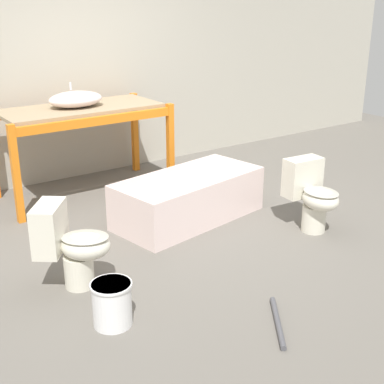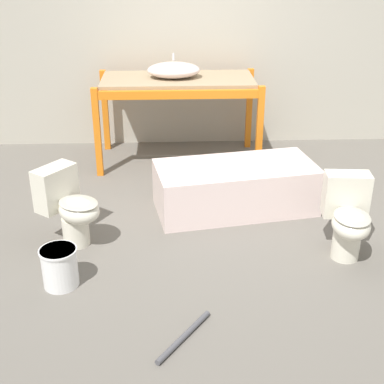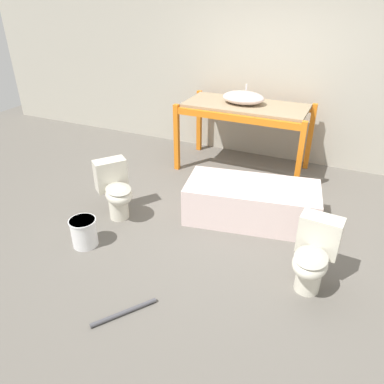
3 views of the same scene
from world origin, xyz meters
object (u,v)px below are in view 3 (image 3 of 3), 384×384
(sink_basin, at_px, (243,98))
(bathtub_main, at_px, (252,200))
(toilet_far, at_px, (116,189))
(toilet_near, at_px, (313,255))
(bucket_white, at_px, (84,232))

(sink_basin, height_order, bathtub_main, sink_basin)
(sink_basin, xyz_separation_m, toilet_far, (-0.92, -1.90, -0.72))
(bathtub_main, relative_size, toilet_far, 2.39)
(toilet_near, bearing_deg, bathtub_main, 138.20)
(toilet_far, xyz_separation_m, bucket_white, (0.01, -0.64, -0.19))
(sink_basin, distance_m, toilet_near, 2.70)
(bathtub_main, height_order, toilet_far, toilet_far)
(bathtub_main, xyz_separation_m, toilet_far, (-1.49, -0.58, 0.10))
(toilet_far, bearing_deg, sink_basin, 11.68)
(bathtub_main, relative_size, bucket_white, 5.12)
(sink_basin, xyz_separation_m, bucket_white, (-0.91, -2.54, -0.92))
(toilet_near, bearing_deg, toilet_far, 177.78)
(bucket_white, bearing_deg, sink_basin, 70.32)
(toilet_near, height_order, bucket_white, toilet_near)
(bathtub_main, xyz_separation_m, toilet_near, (0.82, -0.88, 0.10))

